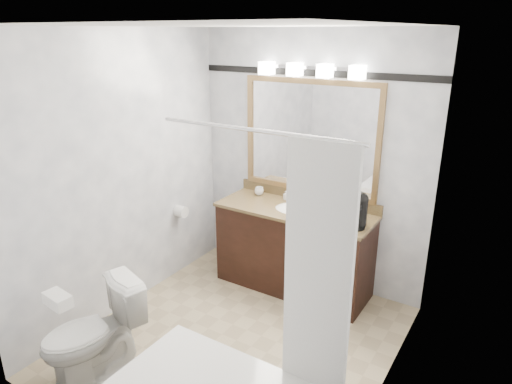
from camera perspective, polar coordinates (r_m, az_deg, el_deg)
room at (r=3.43m, az=-2.78°, el=-1.24°), size 2.42×2.62×2.52m
vanity at (r=4.56m, az=4.76°, el=-6.90°), size 1.53×0.58×0.97m
mirror at (r=4.43m, az=6.75°, el=6.80°), size 1.40×0.04×1.10m
vanity_light_bar at (r=4.29m, az=6.76°, el=14.94°), size 1.02×0.14×0.12m
accent_stripe at (r=4.35m, az=7.13°, el=14.55°), size 2.40×0.01×0.06m
tp_roll at (r=4.78m, az=-9.36°, el=-2.42°), size 0.11×0.12×0.12m
toilet at (r=3.69m, az=-19.76°, el=-16.38°), size 0.62×0.82×0.74m
tissue_box at (r=3.37m, az=-23.54°, el=-12.25°), size 0.22×0.13×0.08m
coffee_maker at (r=4.04m, az=12.80°, el=-2.07°), size 0.16×0.21×0.32m
cup_left at (r=4.74m, az=0.39°, el=0.04°), size 0.11×0.11×0.07m
cup_right at (r=4.76m, az=0.42°, el=0.16°), size 0.10×0.10×0.07m
soap_bottle_a at (r=4.62m, az=3.77°, el=-0.41°), size 0.05×0.05×0.09m
soap_bar at (r=4.44m, az=7.05°, el=-1.81°), size 0.09×0.07×0.03m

